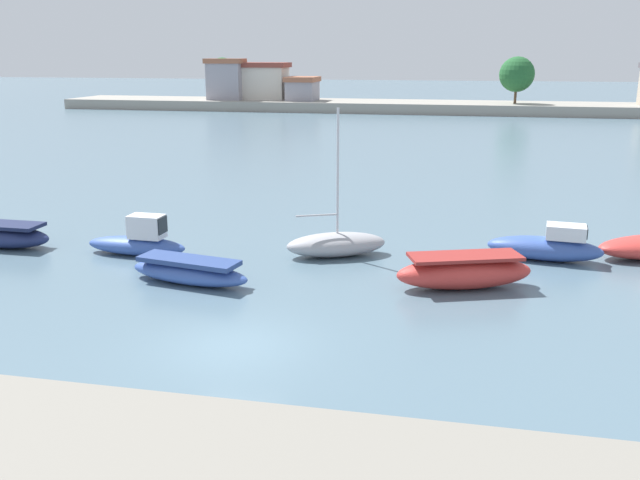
% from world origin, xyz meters
% --- Properties ---
extents(ground_plane, '(400.00, 400.00, 0.00)m').
position_xyz_m(ground_plane, '(0.00, 0.00, 0.00)').
color(ground_plane, slate).
extents(moored_boat_0, '(4.05, 1.56, 1.04)m').
position_xyz_m(moored_boat_0, '(-12.80, 7.75, 0.50)').
color(moored_boat_0, navy).
rests_on(moored_boat_0, ground).
extents(moored_boat_1, '(4.32, 1.43, 1.68)m').
position_xyz_m(moored_boat_1, '(-6.73, 7.86, 0.56)').
color(moored_boat_1, '#3856A8').
rests_on(moored_boat_1, ground).
extents(moored_boat_2, '(4.84, 2.18, 0.93)m').
position_xyz_m(moored_boat_2, '(-3.33, 4.90, 0.44)').
color(moored_boat_2, '#3856A8').
rests_on(moored_boat_2, ground).
extents(moored_boat_3, '(4.39, 3.15, 5.95)m').
position_xyz_m(moored_boat_3, '(1.19, 9.36, 0.51)').
color(moored_boat_3, '#9E9EA3').
rests_on(moored_boat_3, ground).
extents(moored_boat_4, '(5.10, 3.09, 1.21)m').
position_xyz_m(moored_boat_4, '(6.30, 6.42, 0.59)').
color(moored_boat_4, '#C63833').
rests_on(moored_boat_4, ground).
extents(moored_boat_5, '(4.59, 1.96, 1.49)m').
position_xyz_m(moored_boat_5, '(9.51, 10.53, 0.56)').
color(moored_boat_5, '#3856A8').
rests_on(moored_boat_5, ground).
extents(distant_shoreline, '(105.08, 10.62, 7.61)m').
position_xyz_m(distant_shoreline, '(-1.95, 81.65, 1.79)').
color(distant_shoreline, gray).
rests_on(distant_shoreline, ground).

